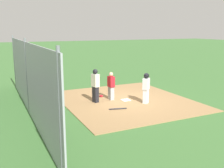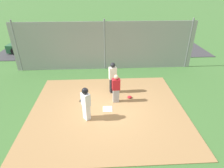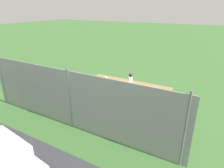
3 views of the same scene
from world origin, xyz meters
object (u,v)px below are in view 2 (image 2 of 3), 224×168
Objects in this scene: catcher at (116,88)px; catcher_mask at (130,97)px; baseball_bat at (83,97)px; runner at (86,102)px; parked_car_blue at (138,44)px; parked_car_green at (35,45)px; umpire at (113,77)px; parked_car_white at (109,44)px; home_plate at (108,109)px.

catcher_mask is (-0.73, -0.26, -0.70)m from catcher.
runner is at bearing 25.43° from baseball_bat.
baseball_bat is at bearing -4.49° from catcher_mask.
parked_car_blue reaches higher than catcher_mask.
parked_car_green is at bearing 80.61° from runner.
parked_car_blue is at bearing 158.59° from catcher.
catcher is at bearing -7.70° from umpire.
parked_car_blue is 8.91m from parked_car_green.
baseball_bat is 0.20× the size of parked_car_green.
runner is at bearing 36.69° from catcher_mask.
umpire is 1.11× the size of runner.
baseball_bat is at bearing -87.57° from umpire.
umpire reaches higher than parked_car_white.
umpire is at bearing 23.24° from runner.
catcher is 0.35× the size of parked_car_blue.
baseball_bat is 0.20× the size of parked_car_blue.
parked_car_blue reaches higher than home_plate.
parked_car_blue is at bearing 145.63° from umpire.
baseball_bat is at bearing -95.46° from parked_car_white.
home_plate is 0.10× the size of parked_car_blue.
umpire reaches higher than catcher_mask.
runner reaches higher than parked_car_green.
home_plate is 10.60m from parked_car_green.
catcher is 0.34× the size of parked_car_white.
catcher is 10.32m from parked_car_green.
home_plate is 0.26× the size of umpire.
parked_car_white and parked_car_green have the same top height.
runner is at bearing 123.65° from parked_car_green.
catcher reaches higher than parked_car_white.
catcher is 1.05m from catcher_mask.
parked_car_green reaches higher than baseball_bat.
baseball_bat is (1.60, 0.48, -0.87)m from umpire.
catcher reaches higher than parked_car_blue.
parked_car_white is (-1.71, -7.61, 0.55)m from baseball_bat.
parked_car_white is (-0.00, -8.07, -0.17)m from catcher.
parked_car_white is (-0.11, -7.14, -0.32)m from umpire.
parked_car_white is at bearing -174.78° from parked_car_green.
parked_car_green is (6.37, -8.13, -0.17)m from catcher.
parked_car_white is (0.73, -7.81, 0.52)m from catcher_mask.
umpire reaches higher than catcher.
home_plate is 1.85m from umpire.
parked_car_blue is at bearing -174.12° from parked_car_green.
parked_car_green is (4.66, -7.67, 0.55)m from baseball_bat.
parked_car_white is at bearing 44.36° from runner.
home_plate is at bearing -2.20° from runner.
parked_car_green is (5.93, -8.78, 0.57)m from home_plate.
umpire is at bearing -177.58° from catcher.
catcher_mask is 0.05× the size of parked_car_white.
parked_car_white is (-0.44, -8.72, 0.57)m from home_plate.
parked_car_green is (7.10, -7.86, 0.52)m from catcher_mask.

